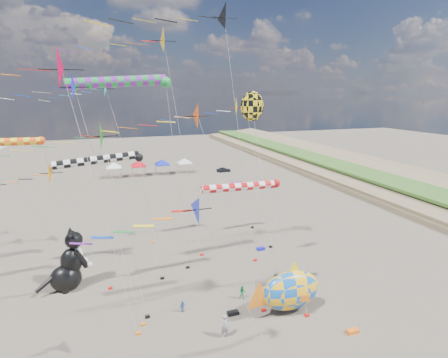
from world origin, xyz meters
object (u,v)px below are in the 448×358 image
cat_inflatable (68,260)px  child_blue (182,306)px  child_green (242,293)px  parked_car (224,170)px  person_adult (225,326)px  fish_inflatable (290,290)px

cat_inflatable → child_blue: cat_inflatable is taller
cat_inflatable → child_green: 15.83m
cat_inflatable → child_green: (14.16, -6.74, -2.17)m
cat_inflatable → parked_car: size_ratio=1.74×
person_adult → fish_inflatable: bearing=4.7°
cat_inflatable → parked_car: 50.26m
fish_inflatable → parked_car: size_ratio=2.09×
fish_inflatable → parked_car: fish_inflatable is taller
fish_inflatable → child_green: bearing=134.8°
child_green → parked_car: child_green is taller
cat_inflatable → person_adult: 15.67m
fish_inflatable → parked_car: bearing=77.0°
child_green → parked_car: (14.63, 47.87, -0.07)m
person_adult → parked_car: (17.62, 51.96, -0.36)m
fish_inflatable → child_green: fish_inflatable is taller
child_green → child_blue: bearing=-160.8°
fish_inflatable → child_green: (-2.90, 2.92, -1.34)m
cat_inflatable → child_green: size_ratio=4.53×
fish_inflatable → person_adult: size_ratio=3.69×
child_green → parked_car: 50.06m
child_green → fish_inflatable: bearing=-26.9°
person_adult → parked_car: 54.87m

